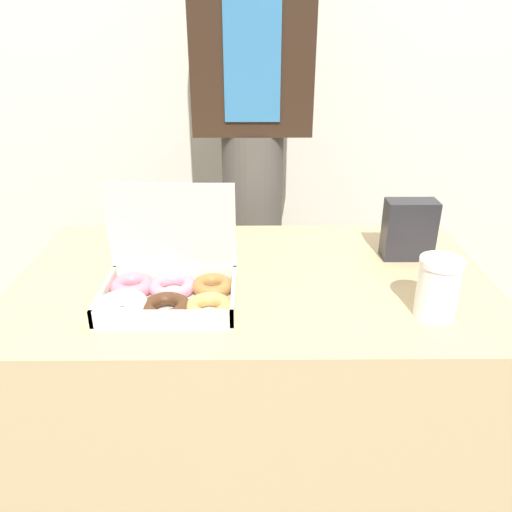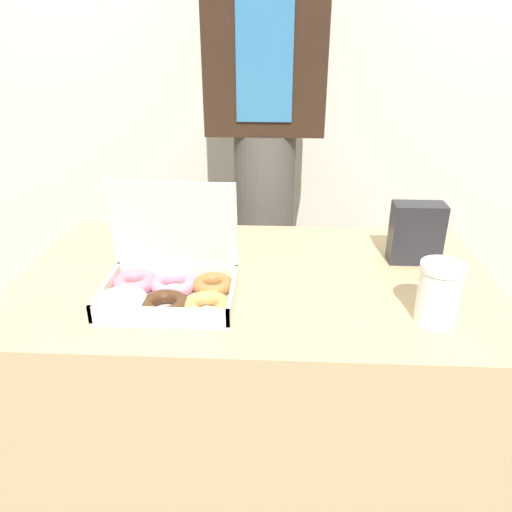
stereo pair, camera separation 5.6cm
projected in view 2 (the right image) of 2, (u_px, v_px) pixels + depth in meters
ground_plane at (255, 506)px, 1.48m from camera, size 14.00×14.00×0.00m
wall_back at (270, 25)px, 1.84m from camera, size 10.00×0.05×2.60m
table at (255, 405)px, 1.32m from camera, size 1.09×0.64×0.77m
donut_box at (167, 286)px, 1.04m from camera, size 0.31×0.23×0.24m
coffee_cup at (439, 293)px, 0.96m from camera, size 0.09×0.09×0.12m
napkin_holder at (416, 233)px, 1.20m from camera, size 0.12×0.06×0.15m
person_customer at (266, 131)px, 1.59m from camera, size 0.36×0.20×1.80m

